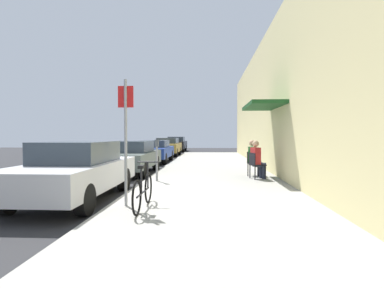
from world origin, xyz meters
The scene contains 15 objects.
ground_plane centered at (0.00, 0.00, 0.00)m, with size 60.00×60.00×0.00m, color #2D2D30.
sidewalk_slab centered at (2.25, 2.00, 0.06)m, with size 4.50×32.00×0.12m, color #9E9B93.
building_facade centered at (4.65, 2.00, 2.96)m, with size 1.40×32.00×5.92m.
parked_car_0 centered at (-1.10, -1.14, 0.73)m, with size 1.80×4.40×1.42m.
parked_car_1 centered at (-1.10, 4.07, 0.70)m, with size 1.80×4.40×1.34m.
parked_car_2 centered at (-1.10, 9.41, 0.69)m, with size 1.80×4.40×1.29m.
parked_car_3 centered at (-1.10, 15.11, 0.73)m, with size 1.80×4.40×1.38m.
parked_car_4 centered at (-1.10, 21.43, 0.75)m, with size 1.80×4.40×1.44m.
parking_meter centered at (0.45, 1.29, 0.89)m, with size 0.12×0.10×1.32m.
street_sign centered at (0.40, -2.15, 1.64)m, with size 0.32×0.06×2.60m.
bicycle_0 centered at (0.81, -2.38, 0.48)m, with size 0.46×1.71×0.90m.
cafe_chair_0 centered at (3.66, 1.96, 0.62)m, with size 0.55×0.55×0.87m.
seated_patron_0 centered at (3.72, 1.98, 0.82)m, with size 0.51×0.46×1.29m.
cafe_chair_1 centered at (3.66, 2.79, 0.62)m, with size 0.55×0.55×0.87m.
seated_patron_1 centered at (3.72, 2.77, 0.82)m, with size 0.51×0.46×1.29m.
Camera 1 is at (2.11, -8.33, 1.58)m, focal length 28.59 mm.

